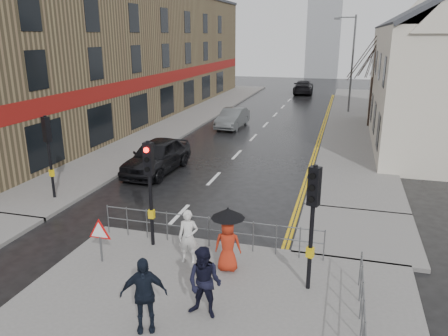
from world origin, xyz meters
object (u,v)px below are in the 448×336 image
Objects in this scene: pedestrian_d at (144,294)px; car_parked at (157,156)px; pedestrian_b at (205,283)px; pedestrian_a at (188,237)px; pedestrian_with_umbrella at (228,235)px; car_mid at (232,118)px.

car_parked is at bearing 89.99° from pedestrian_d.
car_parked is at bearing 125.57° from pedestrian_b.
pedestrian_d is (0.11, -3.17, 0.09)m from pedestrian_a.
car_parked is at bearing 125.15° from pedestrian_with_umbrella.
pedestrian_with_umbrella is at bearing -51.82° from car_parked.
pedestrian_a is at bearing -57.40° from car_parked.
car_mid is at bearing 109.25° from pedestrian_b.
pedestrian_d reaches higher than car_parked.
pedestrian_d is at bearing -77.26° from car_mid.
pedestrian_with_umbrella is 0.39× the size of car_parked.
pedestrian_b is at bearing -74.04° from car_mid.
car_parked is (-4.69, 8.27, -0.11)m from pedestrian_a.
pedestrian_with_umbrella is at bearing -72.76° from car_mid.
pedestrian_b is at bearing -57.64° from car_parked.
pedestrian_a is 9.51m from car_parked.
pedestrian_with_umbrella is 10.29m from car_parked.
pedestrian_a is 0.38× the size of car_mid.
car_mid is (0.85, 11.53, -0.13)m from car_parked.
car_mid is at bearing 104.28° from pedestrian_with_umbrella.
pedestrian_with_umbrella reaches higher than car_parked.
pedestrian_a is at bearing 124.69° from pedestrian_b.
pedestrian_with_umbrella is at bearing 97.23° from pedestrian_b.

